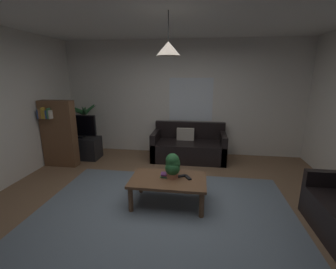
# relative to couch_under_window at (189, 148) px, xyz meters

# --- Properties ---
(floor) EXTENTS (5.67, 5.17, 0.02)m
(floor) POSITION_rel_couch_under_window_xyz_m (-0.22, -2.12, -0.29)
(floor) COLOR brown
(floor) RESTS_ON ground
(rug) EXTENTS (3.69, 2.84, 0.01)m
(rug) POSITION_rel_couch_under_window_xyz_m (-0.22, -2.32, -0.27)
(rug) COLOR slate
(rug) RESTS_ON ground
(wall_back) EXTENTS (5.79, 0.06, 2.69)m
(wall_back) POSITION_rel_couch_under_window_xyz_m (-0.22, 0.49, 1.07)
(wall_back) COLOR silver
(wall_back) RESTS_ON ground
(ceiling) EXTENTS (5.67, 5.17, 0.02)m
(ceiling) POSITION_rel_couch_under_window_xyz_m (-0.22, -2.12, 2.43)
(ceiling) COLOR white
(window_pane) EXTENTS (1.02, 0.01, 1.01)m
(window_pane) POSITION_rel_couch_under_window_xyz_m (0.00, 0.46, 1.05)
(window_pane) COLOR white
(couch_under_window) EXTENTS (1.65, 0.80, 0.82)m
(couch_under_window) POSITION_rel_couch_under_window_xyz_m (0.00, 0.00, 0.00)
(couch_under_window) COLOR black
(couch_under_window) RESTS_ON ground
(coffee_table) EXTENTS (1.12, 0.69, 0.41)m
(coffee_table) POSITION_rel_couch_under_window_xyz_m (-0.19, -1.97, 0.08)
(coffee_table) COLOR brown
(coffee_table) RESTS_ON ground
(book_on_table_0) EXTENTS (0.16, 0.13, 0.02)m
(book_on_table_0) POSITION_rel_couch_under_window_xyz_m (-0.24, -1.92, 0.14)
(book_on_table_0) COLOR #387247
(book_on_table_0) RESTS_ON coffee_table
(book_on_table_1) EXTENTS (0.14, 0.11, 0.02)m
(book_on_table_1) POSITION_rel_couch_under_window_xyz_m (-0.24, -1.92, 0.16)
(book_on_table_1) COLOR #99663F
(book_on_table_1) RESTS_ON coffee_table
(book_on_table_2) EXTENTS (0.16, 0.12, 0.02)m
(book_on_table_2) POSITION_rel_couch_under_window_xyz_m (-0.24, -1.93, 0.19)
(book_on_table_2) COLOR #72387F
(book_on_table_2) RESTS_ON coffee_table
(remote_on_table_0) EXTENTS (0.12, 0.16, 0.02)m
(remote_on_table_0) POSITION_rel_couch_under_window_xyz_m (0.09, -1.91, 0.15)
(remote_on_table_0) COLOR black
(remote_on_table_0) RESTS_ON coffee_table
(remote_on_table_1) EXTENTS (0.16, 0.12, 0.02)m
(remote_on_table_1) POSITION_rel_couch_under_window_xyz_m (-0.01, -1.88, 0.15)
(remote_on_table_1) COLOR black
(remote_on_table_1) RESTS_ON coffee_table
(potted_plant_on_table) EXTENTS (0.23, 0.24, 0.38)m
(potted_plant_on_table) POSITION_rel_couch_under_window_xyz_m (-0.14, -1.93, 0.33)
(potted_plant_on_table) COLOR #B77051
(potted_plant_on_table) RESTS_ON coffee_table
(tv_stand) EXTENTS (0.90, 0.44, 0.50)m
(tv_stand) POSITION_rel_couch_under_window_xyz_m (-2.51, -0.29, -0.03)
(tv_stand) COLOR black
(tv_stand) RESTS_ON ground
(tv) EXTENTS (0.85, 0.16, 0.53)m
(tv) POSITION_rel_couch_under_window_xyz_m (-2.51, -0.31, 0.50)
(tv) COLOR black
(tv) RESTS_ON tv_stand
(potted_palm_corner) EXTENTS (0.81, 0.76, 1.27)m
(potted_palm_corner) POSITION_rel_couch_under_window_xyz_m (-2.62, 0.23, 0.29)
(potted_palm_corner) COLOR beige
(potted_palm_corner) RESTS_ON ground
(bookshelf_corner) EXTENTS (0.70, 0.31, 1.40)m
(bookshelf_corner) POSITION_rel_couch_under_window_xyz_m (-2.69, -0.77, 0.44)
(bookshelf_corner) COLOR brown
(bookshelf_corner) RESTS_ON ground
(pendant_lamp) EXTENTS (0.32, 0.32, 0.54)m
(pendant_lamp) POSITION_rel_couch_under_window_xyz_m (-0.19, -1.97, 1.96)
(pendant_lamp) COLOR black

